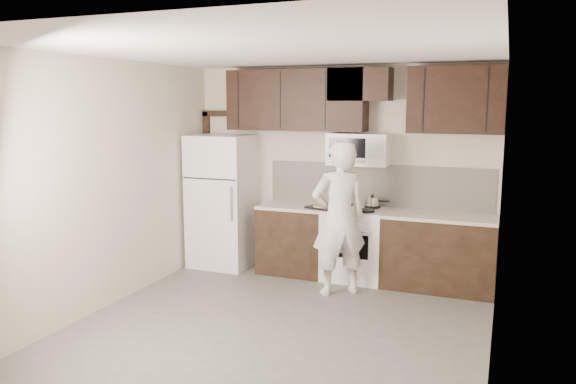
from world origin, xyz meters
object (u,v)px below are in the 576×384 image
Objects in this scene: stove at (355,244)px; microwave at (359,149)px; refrigerator at (223,201)px; person at (339,218)px.

stove is 1.20m from microwave.
stove is 0.52× the size of refrigerator.
microwave is 0.42× the size of refrigerator.
microwave is 1.05m from person.
microwave is 0.42× the size of person.
person is (-0.03, -0.74, -0.75)m from microwave.
person is at bearing -92.85° from stove.
refrigerator is at bearing -174.85° from microwave.
person reaches higher than refrigerator.
stove is at bearing -129.95° from person.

